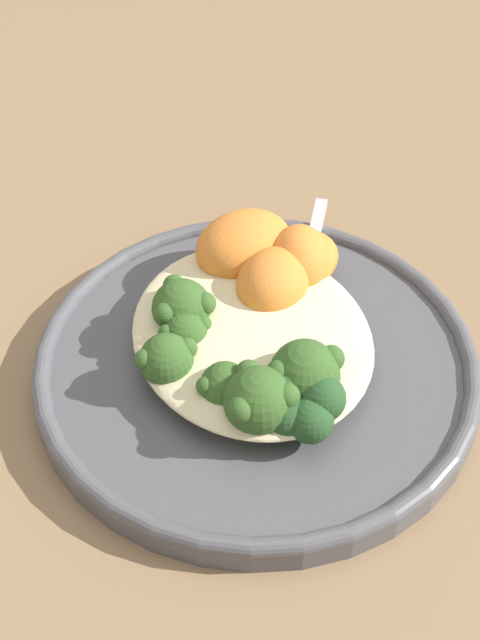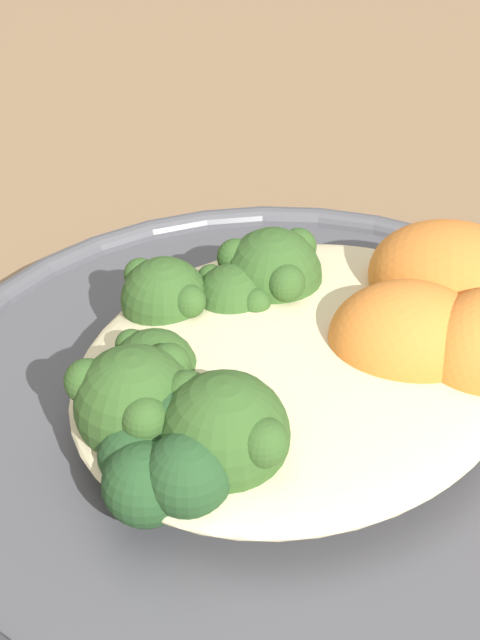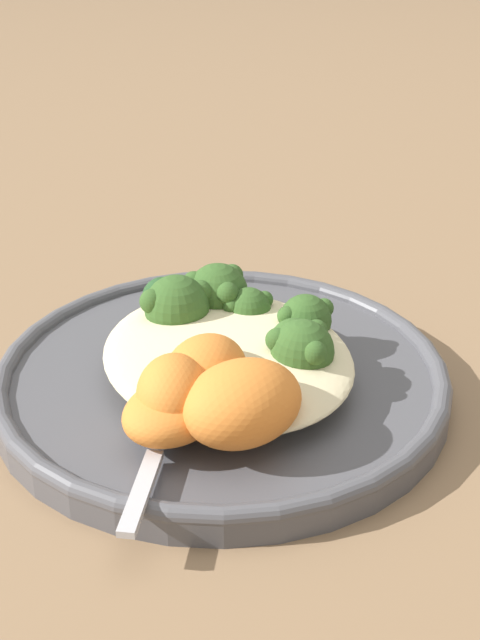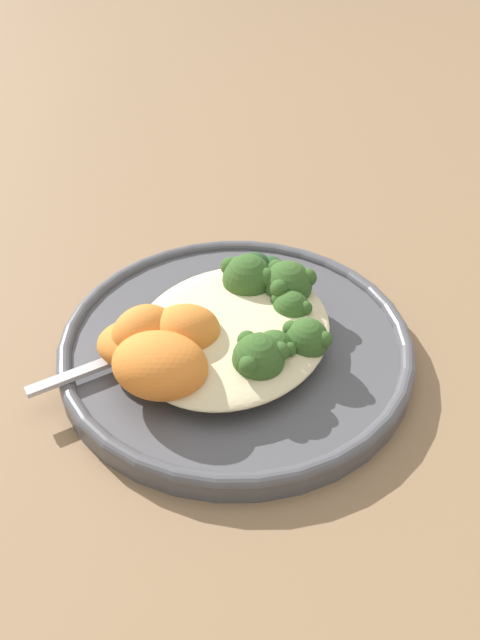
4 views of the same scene
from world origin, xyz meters
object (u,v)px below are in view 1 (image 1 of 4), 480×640
(broccoli_stalk_2, at_px, (195,352))
(kale_tuft, at_px, (302,403))
(broccoli_stalk_3, at_px, (236,376))
(broccoli_stalk_4, at_px, (261,393))
(broccoli_stalk_1, at_px, (210,335))
(sweet_potato_chunk_2, at_px, (298,260))
(spoon, at_px, (307,266))
(sweet_potato_chunk_3, at_px, (299,259))
(sweet_potato_chunk_1, at_px, (244,246))
(plate, at_px, (257,364))
(broccoli_stalk_5, at_px, (303,370))
(broccoli_stalk_0, at_px, (203,311))
(quinoa_mound, at_px, (252,334))
(sweet_potato_chunk_0, at_px, (273,282))

(broccoli_stalk_2, relative_size, kale_tuft, 2.59)
(broccoli_stalk_3, distance_m, broccoli_stalk_4, 0.02)
(broccoli_stalk_1, xyz_separation_m, kale_tuft, (0.07, 0.03, 0.00))
(sweet_potato_chunk_2, bearing_deg, spoon, 112.14)
(sweet_potato_chunk_3, bearing_deg, broccoli_stalk_4, -33.63)
(sweet_potato_chunk_1, height_order, sweet_potato_chunk_2, sweet_potato_chunk_1)
(plate, relative_size, broccoli_stalk_5, 3.30)
(kale_tuft, bearing_deg, broccoli_stalk_0, -162.40)
(broccoli_stalk_5, height_order, sweet_potato_chunk_3, same)
(broccoli_stalk_1, xyz_separation_m, sweet_potato_chunk_3, (-0.04, 0.08, 0.01))
(sweet_potato_chunk_2, height_order, spoon, sweet_potato_chunk_2)
(quinoa_mound, relative_size, broccoli_stalk_4, 1.72)
(kale_tuft, bearing_deg, sweet_potato_chunk_3, 157.76)
(broccoli_stalk_2, xyz_separation_m, spoon, (-0.06, 0.10, -0.01))
(sweet_potato_chunk_2, relative_size, kale_tuft, 1.24)
(broccoli_stalk_2, distance_m, kale_tuft, 0.08)
(broccoli_stalk_1, bearing_deg, sweet_potato_chunk_0, -153.72)
(broccoli_stalk_1, height_order, broccoli_stalk_5, broccoli_stalk_5)
(sweet_potato_chunk_3, bearing_deg, kale_tuft, -22.24)
(broccoli_stalk_5, xyz_separation_m, sweet_potato_chunk_3, (-0.09, 0.04, 0.00))
(broccoli_stalk_5, bearing_deg, quinoa_mound, -151.74)
(broccoli_stalk_5, bearing_deg, sweet_potato_chunk_1, -171.37)
(broccoli_stalk_1, height_order, spoon, broccoli_stalk_1)
(broccoli_stalk_0, height_order, broccoli_stalk_2, broccoli_stalk_0)
(plate, bearing_deg, broccoli_stalk_1, -118.26)
(sweet_potato_chunk_0, bearing_deg, spoon, 123.87)
(broccoli_stalk_2, height_order, spoon, broccoli_stalk_2)
(quinoa_mound, relative_size, broccoli_stalk_2, 1.35)
(broccoli_stalk_5, bearing_deg, sweet_potato_chunk_0, -176.84)
(kale_tuft, relative_size, spoon, 0.48)
(broccoli_stalk_3, height_order, sweet_potato_chunk_2, broccoli_stalk_3)
(broccoli_stalk_4, height_order, sweet_potato_chunk_0, same)
(sweet_potato_chunk_2, bearing_deg, broccoli_stalk_3, -42.53)
(broccoli_stalk_4, bearing_deg, sweet_potato_chunk_3, -179.45)
(quinoa_mound, distance_m, broccoli_stalk_5, 0.05)
(sweet_potato_chunk_0, distance_m, spoon, 0.05)
(broccoli_stalk_3, bearing_deg, broccoli_stalk_2, -95.00)
(quinoa_mound, xyz_separation_m, broccoli_stalk_5, (0.05, 0.01, 0.01))
(kale_tuft, bearing_deg, broccoli_stalk_5, 155.66)
(sweet_potato_chunk_0, height_order, sweet_potato_chunk_2, sweet_potato_chunk_0)
(plate, distance_m, kale_tuft, 0.07)
(broccoli_stalk_1, xyz_separation_m, sweet_potato_chunk_2, (-0.04, 0.08, 0.00))
(sweet_potato_chunk_2, relative_size, spoon, 0.60)
(broccoli_stalk_5, bearing_deg, kale_tuft, -12.40)
(quinoa_mound, xyz_separation_m, sweet_potato_chunk_2, (-0.05, 0.05, 0.00))
(sweet_potato_chunk_0, bearing_deg, broccoli_stalk_4, -26.09)
(broccoli_stalk_3, bearing_deg, sweet_potato_chunk_3, -171.47)
(kale_tuft, bearing_deg, broccoli_stalk_3, -142.44)
(broccoli_stalk_1, bearing_deg, broccoli_stalk_3, 96.49)
(quinoa_mound, xyz_separation_m, sweet_potato_chunk_0, (-0.03, 0.03, 0.01))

